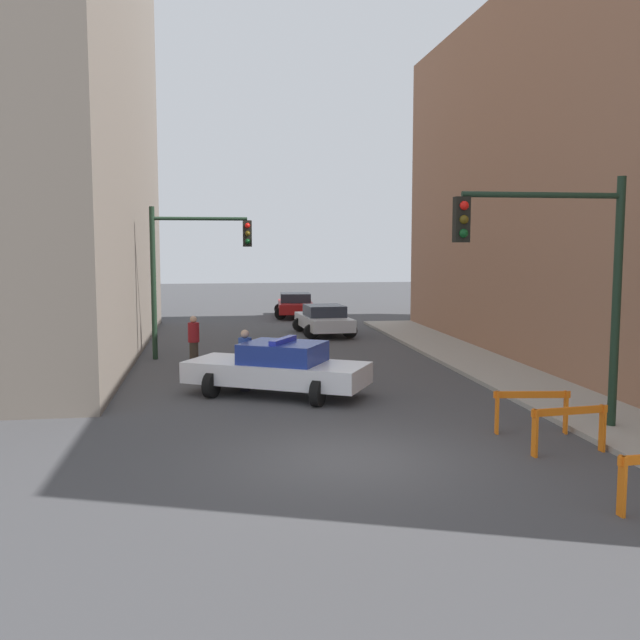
% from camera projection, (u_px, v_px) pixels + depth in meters
% --- Properties ---
extents(ground_plane, '(120.00, 120.00, 0.00)m').
position_uv_depth(ground_plane, '(348.00, 459.00, 13.09)').
color(ground_plane, '#424244').
extents(traffic_light_near, '(3.64, 0.35, 5.20)m').
position_uv_depth(traffic_light_near, '(565.00, 264.00, 14.54)').
color(traffic_light_near, black).
rests_on(traffic_light_near, sidewalk_right).
extents(traffic_light_far, '(3.44, 0.35, 5.20)m').
position_uv_depth(traffic_light_far, '(186.00, 260.00, 24.29)').
color(traffic_light_far, black).
rests_on(traffic_light_far, ground_plane).
extents(police_car, '(5.01, 3.88, 1.52)m').
position_uv_depth(police_car, '(278.00, 368.00, 18.55)').
color(police_car, white).
rests_on(police_car, ground_plane).
extents(parked_car_near, '(2.46, 4.41, 1.31)m').
position_uv_depth(parked_car_near, '(324.00, 319.00, 31.02)').
color(parked_car_near, silver).
rests_on(parked_car_near, ground_plane).
extents(parked_car_mid, '(2.50, 4.43, 1.31)m').
position_uv_depth(parked_car_mid, '(295.00, 305.00, 38.58)').
color(parked_car_mid, maroon).
rests_on(parked_car_mid, ground_plane).
extents(pedestrian_crossing, '(0.48, 0.48, 1.66)m').
position_uv_depth(pedestrian_crossing, '(245.00, 359.00, 19.12)').
color(pedestrian_crossing, black).
rests_on(pedestrian_crossing, ground_plane).
extents(pedestrian_corner, '(0.46, 0.46, 1.66)m').
position_uv_depth(pedestrian_corner, '(194.00, 341.00, 22.78)').
color(pedestrian_corner, '#382D23').
rests_on(pedestrian_corner, ground_plane).
extents(barrier_mid, '(1.60, 0.31, 0.90)m').
position_uv_depth(barrier_mid, '(569.00, 422.00, 13.35)').
color(barrier_mid, orange).
rests_on(barrier_mid, ground_plane).
extents(barrier_back, '(1.59, 0.35, 0.90)m').
position_uv_depth(barrier_back, '(532.00, 405.00, 14.79)').
color(barrier_back, orange).
rests_on(barrier_back, ground_plane).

